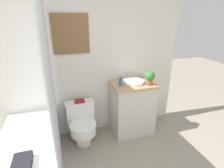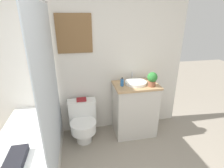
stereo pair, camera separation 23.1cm
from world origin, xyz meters
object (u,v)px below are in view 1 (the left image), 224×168
sink (133,82)px  potted_plant (150,77)px  toilet (82,123)px  soap_bottle (120,82)px  book_on_tank (79,101)px

sink → potted_plant: size_ratio=1.71×
toilet → sink: (0.82, 0.03, 0.56)m
toilet → sink: 0.99m
toilet → soap_bottle: 0.84m
potted_plant → sink: bearing=144.6°
soap_bottle → potted_plant: (0.42, -0.10, 0.06)m
sink → potted_plant: bearing=-35.4°
toilet → potted_plant: size_ratio=2.86×
sink → soap_bottle: sink is taller
soap_bottle → book_on_tank: size_ratio=0.87×
toilet → book_on_tank: (0.00, 0.12, 0.31)m
toilet → soap_bottle: bearing=-0.5°
toilet → soap_bottle: soap_bottle is taller
potted_plant → book_on_tank: (-1.02, 0.23, -0.35)m
toilet → sink: sink is taller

